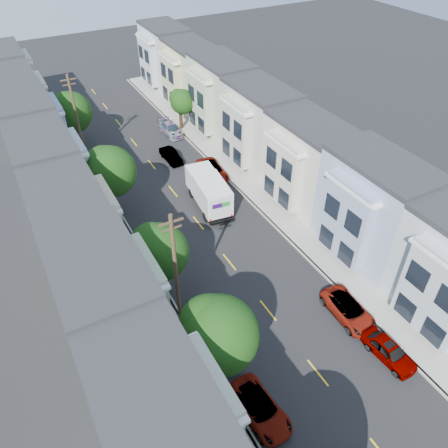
# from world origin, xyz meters

# --- Properties ---
(ground) EXTENTS (160.00, 160.00, 0.00)m
(ground) POSITION_xyz_m (0.00, 0.00, 0.00)
(ground) COLOR black
(ground) RESTS_ON ground
(road_slab) EXTENTS (12.00, 70.00, 0.02)m
(road_slab) POSITION_xyz_m (0.00, 15.00, 0.01)
(road_slab) COLOR black
(road_slab) RESTS_ON ground
(curb_left) EXTENTS (0.30, 70.00, 0.15)m
(curb_left) POSITION_xyz_m (-6.05, 15.00, 0.07)
(curb_left) COLOR gray
(curb_left) RESTS_ON ground
(curb_right) EXTENTS (0.30, 70.00, 0.15)m
(curb_right) POSITION_xyz_m (6.05, 15.00, 0.07)
(curb_right) COLOR gray
(curb_right) RESTS_ON ground
(sidewalk_left) EXTENTS (2.60, 70.00, 0.15)m
(sidewalk_left) POSITION_xyz_m (-7.35, 15.00, 0.07)
(sidewalk_left) COLOR gray
(sidewalk_left) RESTS_ON ground
(sidewalk_right) EXTENTS (2.60, 70.00, 0.15)m
(sidewalk_right) POSITION_xyz_m (7.35, 15.00, 0.07)
(sidewalk_right) COLOR gray
(sidewalk_right) RESTS_ON ground
(centerline) EXTENTS (0.12, 70.00, 0.01)m
(centerline) POSITION_xyz_m (0.00, 15.00, 0.00)
(centerline) COLOR gold
(centerline) RESTS_ON ground
(townhouse_row_left) EXTENTS (5.00, 70.00, 8.50)m
(townhouse_row_left) POSITION_xyz_m (-11.15, 15.00, 0.00)
(townhouse_row_left) COLOR beige
(townhouse_row_left) RESTS_ON ground
(townhouse_row_right) EXTENTS (5.00, 70.00, 8.50)m
(townhouse_row_right) POSITION_xyz_m (11.15, 15.00, 0.00)
(townhouse_row_right) COLOR beige
(townhouse_row_right) RESTS_ON ground
(tree_b) EXTENTS (4.70, 4.70, 7.78)m
(tree_b) POSITION_xyz_m (-6.30, -3.77, 5.40)
(tree_b) COLOR black
(tree_b) RESTS_ON ground
(tree_c) EXTENTS (4.36, 4.36, 6.58)m
(tree_c) POSITION_xyz_m (-6.30, 5.35, 4.38)
(tree_c) COLOR black
(tree_c) RESTS_ON ground
(tree_d) EXTENTS (4.70, 4.70, 7.27)m
(tree_d) POSITION_xyz_m (-6.30, 16.82, 4.90)
(tree_d) COLOR black
(tree_d) RESTS_ON ground
(tree_e) EXTENTS (4.70, 4.70, 6.85)m
(tree_e) POSITION_xyz_m (-6.30, 31.90, 4.48)
(tree_e) COLOR black
(tree_e) RESTS_ON ground
(tree_far_r) EXTENTS (3.07, 3.07, 5.12)m
(tree_far_r) POSITION_xyz_m (6.90, 30.46, 3.54)
(tree_far_r) COLOR black
(tree_far_r) RESTS_ON ground
(utility_pole_near) EXTENTS (1.60, 0.26, 10.00)m
(utility_pole_near) POSITION_xyz_m (-6.30, 2.00, 5.15)
(utility_pole_near) COLOR #42301E
(utility_pole_near) RESTS_ON ground
(utility_pole_far) EXTENTS (1.60, 0.26, 10.00)m
(utility_pole_far) POSITION_xyz_m (-6.30, 28.00, 5.15)
(utility_pole_far) COLOR #42301E
(utility_pole_far) RESTS_ON ground
(fedex_truck) EXTENTS (2.58, 6.69, 3.21)m
(fedex_truck) POSITION_xyz_m (2.17, 14.04, 1.79)
(fedex_truck) COLOR silver
(fedex_truck) RESTS_ON ground
(lead_sedan) EXTENTS (1.48, 3.86, 1.27)m
(lead_sedan) POSITION_xyz_m (2.30, 23.75, 0.64)
(lead_sedan) COLOR black
(lead_sedan) RESTS_ON ground
(parked_left_b) EXTENTS (2.50, 4.78, 1.29)m
(parked_left_b) POSITION_xyz_m (-4.90, -6.52, 0.64)
(parked_left_b) COLOR black
(parked_left_b) RESTS_ON ground
(parked_left_c) EXTENTS (1.69, 4.15, 1.33)m
(parked_left_c) POSITION_xyz_m (-4.90, -1.48, 0.67)
(parked_left_c) COLOR #ABABAB
(parked_left_c) RESTS_ON ground
(parked_left_d) EXTENTS (1.83, 4.01, 1.26)m
(parked_left_d) POSITION_xyz_m (-4.90, 10.15, 0.63)
(parked_left_d) COLOR #360607
(parked_left_d) RESTS_ON ground
(parked_right_a) EXTENTS (1.90, 4.34, 1.38)m
(parked_right_a) POSITION_xyz_m (4.90, -7.28, 0.69)
(parked_right_a) COLOR #35393C
(parked_right_a) RESTS_ON ground
(parked_right_b) EXTENTS (2.42, 4.88, 1.33)m
(parked_right_b) POSITION_xyz_m (4.90, -3.26, 0.66)
(parked_right_b) COLOR silver
(parked_right_b) RESTS_ON ground
(parked_right_c) EXTENTS (2.79, 5.27, 1.41)m
(parked_right_c) POSITION_xyz_m (4.90, 18.55, 0.71)
(parked_right_c) COLOR black
(parked_right_c) RESTS_ON ground
(parked_right_d) EXTENTS (2.04, 4.50, 1.33)m
(parked_right_d) POSITION_xyz_m (4.90, 29.84, 0.66)
(parked_right_d) COLOR black
(parked_right_d) RESTS_ON ground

